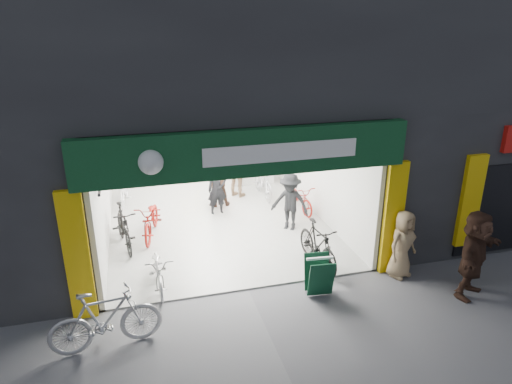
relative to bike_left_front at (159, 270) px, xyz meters
name	(u,v)px	position (x,y,z in m)	size (l,w,h in m)	color
ground	(249,290)	(1.80, -0.60, -0.42)	(60.00, 60.00, 0.00)	#56565B
building	(235,59)	(2.71, 4.39, 3.89)	(17.00, 10.27, 8.00)	#232326
bike_left_front	(159,270)	(0.00, 0.00, 0.00)	(0.56, 1.62, 0.85)	#A6A6AB
bike_left_midfront	(124,227)	(-0.70, 2.10, 0.13)	(0.52, 1.83, 1.10)	black
bike_left_midback	(152,219)	(0.00, 2.57, 0.07)	(0.65, 1.87, 0.98)	maroon
bike_left_back	(124,189)	(-0.70, 5.10, 0.06)	(0.45, 1.60, 0.96)	silver
bike_right_front	(318,245)	(3.60, 0.00, 0.10)	(0.50, 1.76, 1.06)	black
bike_right_mid	(299,198)	(4.30, 3.15, 0.00)	(0.56, 1.61, 0.84)	maroon
bike_right_back	(263,181)	(3.60, 4.55, 0.12)	(0.51, 1.80, 1.08)	#B3B3B8
parked_bike	(106,319)	(-1.00, -1.69, 0.15)	(0.54, 1.91, 1.15)	#AEADB2
customer_a	(217,189)	(1.93, 3.55, 0.36)	(0.57, 0.37, 1.56)	black
customer_b	(216,179)	(2.01, 4.18, 0.45)	(0.85, 0.66, 1.74)	#372219
customer_c	(290,203)	(3.60, 1.96, 0.38)	(1.04, 0.60, 1.61)	black
customer_d	(238,170)	(2.81, 4.71, 0.51)	(1.10, 0.46, 1.87)	#9A7859
pedestrian_near	(402,244)	(5.20, -0.90, 0.35)	(0.76, 0.49, 1.55)	#987C58
pedestrian_far	(474,254)	(6.16, -1.95, 0.51)	(1.74, 0.55, 1.87)	#372219
sandwich_board	(319,274)	(3.18, -1.10, 0.03)	(0.58, 0.60, 0.82)	#0E3822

